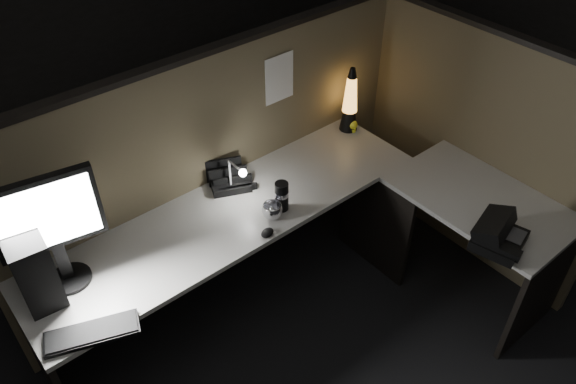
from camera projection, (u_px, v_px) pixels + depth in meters
floor at (321, 349)px, 3.24m from camera, size 6.00×6.00×0.00m
room_shell at (336, 107)px, 2.20m from camera, size 6.00×6.00×6.00m
partition_back at (219, 171)px, 3.31m from camera, size 2.66×0.06×1.50m
partition_right at (473, 150)px, 3.47m from camera, size 0.06×1.66×1.50m
desk at (318, 240)px, 3.10m from camera, size 2.60×1.60×0.73m
pc_tower at (30, 261)px, 2.52m from camera, size 0.19×0.37×0.38m
monitor at (49, 223)px, 2.46m from camera, size 0.47×0.20×0.60m
keyboard at (92, 333)px, 2.44m from camera, size 0.42×0.27×0.02m
mouse at (267, 233)px, 2.91m from camera, size 0.09×0.08×0.03m
clip_lamp at (236, 177)px, 3.08m from camera, size 0.04×0.18×0.22m
organizer at (229, 179)px, 3.21m from camera, size 0.28×0.27×0.17m
lava_lamp at (350, 105)px, 3.57m from camera, size 0.12×0.12×0.44m
travel_mug at (282, 196)px, 3.02m from camera, size 0.08×0.08×0.18m
steel_mug at (272, 211)px, 3.00m from camera, size 0.13×0.13×0.09m
figurine at (353, 125)px, 3.63m from camera, size 0.06×0.06×0.06m
pinned_paper at (279, 79)px, 3.19m from camera, size 0.20×0.00×0.29m
desk_phone at (497, 234)px, 2.84m from camera, size 0.31×0.31×0.16m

